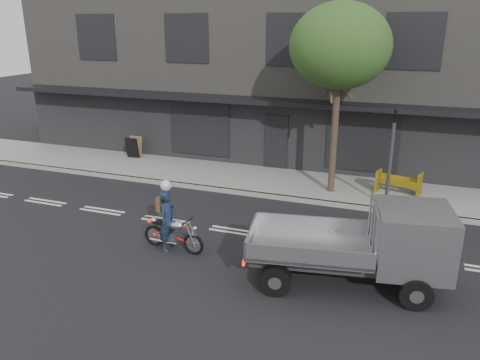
% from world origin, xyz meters
% --- Properties ---
extents(ground, '(80.00, 80.00, 0.00)m').
position_xyz_m(ground, '(0.00, 0.00, 0.00)').
color(ground, black).
rests_on(ground, ground).
extents(sidewalk, '(32.00, 3.20, 0.15)m').
position_xyz_m(sidewalk, '(0.00, 4.70, 0.07)').
color(sidewalk, gray).
rests_on(sidewalk, ground).
extents(kerb, '(32.00, 0.20, 0.15)m').
position_xyz_m(kerb, '(0.00, 3.10, 0.07)').
color(kerb, gray).
rests_on(kerb, ground).
extents(building_main, '(26.00, 10.00, 8.00)m').
position_xyz_m(building_main, '(0.00, 11.30, 4.00)').
color(building_main, slate).
rests_on(building_main, ground).
extents(street_tree, '(3.40, 3.40, 6.74)m').
position_xyz_m(street_tree, '(2.20, 4.20, 5.28)').
color(street_tree, '#382B21').
rests_on(street_tree, ground).
extents(traffic_light_pole, '(0.12, 0.12, 3.50)m').
position_xyz_m(traffic_light_pole, '(4.20, 3.35, 1.65)').
color(traffic_light_pole, '#2D2D30').
rests_on(traffic_light_pole, ground).
extents(motorcycle, '(1.91, 0.56, 0.98)m').
position_xyz_m(motorcycle, '(-1.20, -1.70, 0.51)').
color(motorcycle, black).
rests_on(motorcycle, ground).
extents(rider, '(0.47, 0.67, 1.75)m').
position_xyz_m(rider, '(-1.35, -1.70, 0.87)').
color(rider, '#16233D').
rests_on(rider, ground).
extents(flatbed_ute, '(4.87, 2.58, 2.14)m').
position_xyz_m(flatbed_ute, '(4.57, -1.68, 1.22)').
color(flatbed_ute, black).
rests_on(flatbed_ute, ground).
extents(construction_barrier, '(1.64, 1.00, 0.86)m').
position_xyz_m(construction_barrier, '(4.53, 4.56, 0.58)').
color(construction_barrier, yellow).
rests_on(construction_barrier, sidewalk).
extents(sandwich_board, '(0.63, 0.44, 0.95)m').
position_xyz_m(sandwich_board, '(-7.04, 5.49, 0.63)').
color(sandwich_board, black).
rests_on(sandwich_board, sidewalk).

